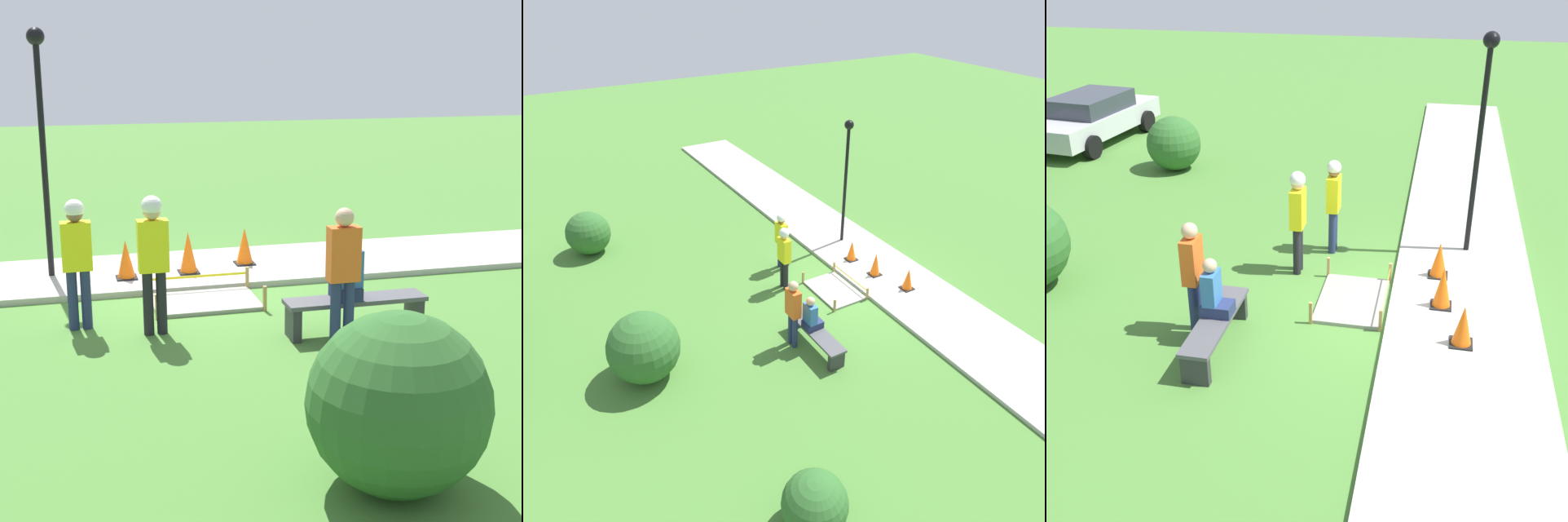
# 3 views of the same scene
# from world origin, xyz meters

# --- Properties ---
(ground_plane) EXTENTS (60.00, 60.00, 0.00)m
(ground_plane) POSITION_xyz_m (0.00, 0.00, 0.00)
(ground_plane) COLOR #477A33
(sidewalk) EXTENTS (28.00, 2.36, 0.10)m
(sidewalk) POSITION_xyz_m (0.00, -1.18, 0.05)
(sidewalk) COLOR #ADAAA3
(sidewalk) RESTS_ON ground_plane
(wet_concrete_patch) EXTENTS (1.63, 1.14, 0.38)m
(wet_concrete_patch) POSITION_xyz_m (0.12, 0.62, 0.04)
(wet_concrete_patch) COLOR gray
(wet_concrete_patch) RESTS_ON ground_plane
(traffic_cone_near_patch) EXTENTS (0.34, 0.34, 0.64)m
(traffic_cone_near_patch) POSITION_xyz_m (-0.92, -1.14, 0.42)
(traffic_cone_near_patch) COLOR black
(traffic_cone_near_patch) RESTS_ON sidewalk
(traffic_cone_far_patch) EXTENTS (0.34, 0.34, 0.70)m
(traffic_cone_far_patch) POSITION_xyz_m (0.12, -0.82, 0.45)
(traffic_cone_far_patch) COLOR black
(traffic_cone_far_patch) RESTS_ON sidewalk
(traffic_cone_sidewalk_edge) EXTENTS (0.34, 0.34, 0.64)m
(traffic_cone_sidewalk_edge) POSITION_xyz_m (1.16, -0.74, 0.41)
(traffic_cone_sidewalk_edge) COLOR black
(traffic_cone_sidewalk_edge) RESTS_ON sidewalk
(park_bench) EXTENTS (1.94, 0.44, 0.50)m
(park_bench) POSITION_xyz_m (-1.60, 2.39, 0.36)
(park_bench) COLOR #2D2D33
(park_bench) RESTS_ON ground_plane
(person_seated_on_bench) EXTENTS (0.36, 0.44, 0.89)m
(person_seated_on_bench) POSITION_xyz_m (-1.46, 2.44, 0.85)
(person_seated_on_bench) COLOR navy
(person_seated_on_bench) RESTS_ON park_bench
(worker_supervisor) EXTENTS (0.40, 0.26, 1.81)m
(worker_supervisor) POSITION_xyz_m (1.98, 1.28, 1.08)
(worker_supervisor) COLOR navy
(worker_supervisor) RESTS_ON ground_plane
(worker_assistant) EXTENTS (0.40, 0.27, 1.89)m
(worker_assistant) POSITION_xyz_m (1.01, 1.74, 1.15)
(worker_assistant) COLOR black
(worker_assistant) RESTS_ON ground_plane
(bystander_in_orange_shirt) EXTENTS (0.40, 0.24, 1.83)m
(bystander_in_orange_shirt) POSITION_xyz_m (-1.26, 2.82, 1.04)
(bystander_in_orange_shirt) COLOR navy
(bystander_in_orange_shirt) RESTS_ON ground_plane
(lamppost_near) EXTENTS (0.28, 0.28, 3.96)m
(lamppost_near) POSITION_xyz_m (2.35, -1.24, 2.69)
(lamppost_near) COLOR black
(lamppost_near) RESTS_ON sidewalk
(parked_car_silver) EXTENTS (4.67, 2.39, 1.37)m
(parked_car_silver) POSITION_xyz_m (7.72, 9.30, 0.72)
(parked_car_silver) COLOR #BCBCC1
(parked_car_silver) RESTS_ON ground_plane
(shrub_rounded_mid) EXTENTS (1.36, 1.36, 1.36)m
(shrub_rounded_mid) POSITION_xyz_m (5.86, 6.05, 0.68)
(shrub_rounded_mid) COLOR #2D6028
(shrub_rounded_mid) RESTS_ON ground_plane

